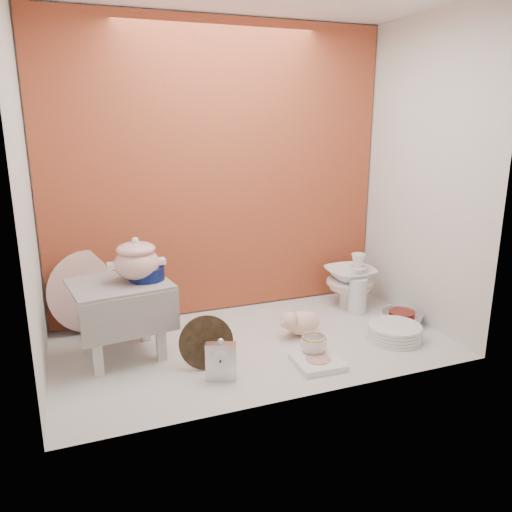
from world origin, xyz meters
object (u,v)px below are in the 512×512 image
Objects in this scene: porcelain_tower at (350,280)px; floral_platter at (90,291)px; plush_pig at (303,322)px; gold_rim_teacup at (314,345)px; crystal_bowl at (402,319)px; soup_tureen at (136,259)px; mantel_clock at (221,360)px; blue_white_vase at (111,310)px; step_stool at (122,320)px; dinner_plate_stack at (394,332)px.

floral_platter is at bearing 172.66° from porcelain_tower.
plush_pig is 1.95× the size of gold_rim_teacup.
plush_pig is 0.53m from crystal_bowl.
soup_tureen reaches higher than mantel_clock.
soup_tureen is 1.36m from crystal_bowl.
mantel_clock is 0.81× the size of plush_pig.
floral_platter is 1.57m from crystal_bowl.
plush_pig is at bearing -22.74° from blue_white_vase.
floral_platter is 1.73× the size of blue_white_vase.
floral_platter reaches higher than blue_white_vase.
soup_tureen is at bearing -62.35° from floral_platter.
plush_pig is at bearing 50.22° from mantel_clock.
crystal_bowl is at bearing -17.16° from blue_white_vase.
mantel_clock reaches higher than crystal_bowl.
floral_platter reaches higher than plush_pig.
blue_white_vase is 0.78× the size of porcelain_tower.
plush_pig is (0.84, -0.08, -0.11)m from step_stool.
gold_rim_teacup is at bearing 27.52° from mantel_clock.
dinner_plate_stack is (1.25, -0.57, -0.08)m from blue_white_vase.
mantel_clock is 0.89m from dinner_plate_stack.
crystal_bowl is (1.36, -0.15, -0.14)m from step_stool.
gold_rim_teacup is at bearing -164.80° from crystal_bowl.
floral_platter reaches higher than porcelain_tower.
crystal_bowl is at bearing 15.20° from gold_rim_teacup.
plush_pig is at bearing 75.66° from gold_rim_teacup.
blue_white_vase is 1.13× the size of crystal_bowl.
gold_rim_teacup is at bearing -134.26° from porcelain_tower.
mantel_clock reaches higher than gold_rim_teacup.
floral_platter is at bearing 161.10° from crystal_bowl.
soup_tureen is 0.88× the size of dinner_plate_stack.
porcelain_tower is at bearing 108.54° from crystal_bowl.
gold_rim_teacup is 0.38× the size of porcelain_tower.
soup_tureen is at bearing 166.06° from dinner_plate_stack.
floral_platter is 1.12m from gold_rim_teacup.
porcelain_tower reaches higher than mantel_clock.
floral_platter is 1.05m from plush_pig.
porcelain_tower is (0.92, 0.54, 0.06)m from mantel_clock.
mantel_clock is (0.36, -0.64, -0.03)m from blue_white_vase.
crystal_bowl is (1.39, -0.43, -0.08)m from blue_white_vase.
step_stool is at bearing -72.92° from floral_platter.
crystal_bowl is at bearing 32.75° from mantel_clock.
mantel_clock is 0.68× the size of dinner_plate_stack.
mantel_clock is 1.06m from porcelain_tower.
mantel_clock is 0.57m from plush_pig.
porcelain_tower reaches higher than plush_pig.
dinner_plate_stack is (1.22, -0.29, -0.13)m from step_stool.
floral_platter is at bearing 98.68° from step_stool.
step_stool is 2.24× the size of mantel_clock.
step_stool is 0.28m from soup_tureen.
step_stool is 3.54× the size of gold_rim_teacup.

